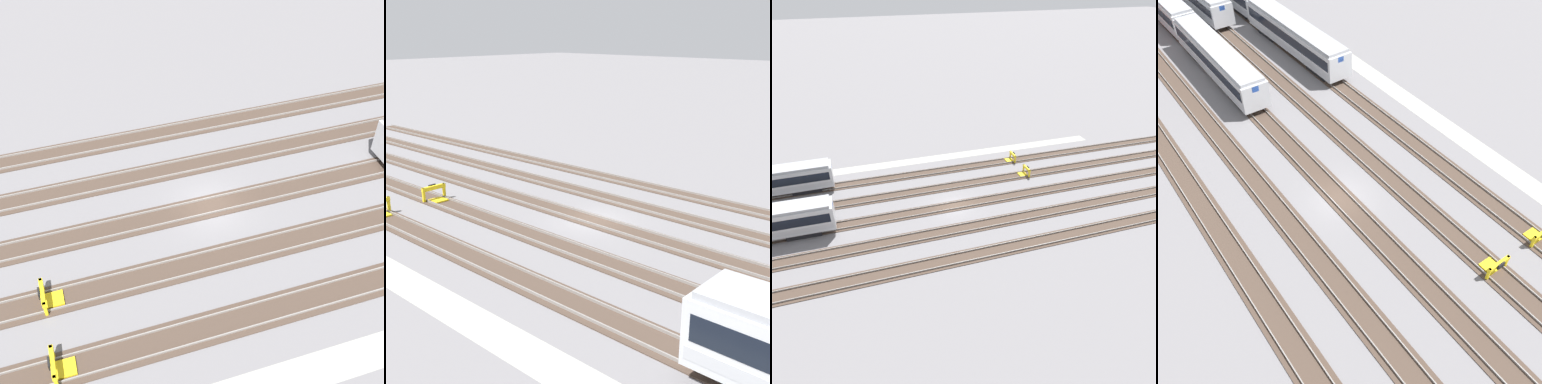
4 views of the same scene
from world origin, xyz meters
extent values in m
plane|color=slate|center=(0.00, 0.00, 0.00)|extent=(400.00, 400.00, 0.00)
cube|color=#9E9E93|center=(0.00, -13.54, 0.00)|extent=(54.00, 2.00, 0.01)
cube|color=#47382D|center=(0.00, -9.34, 0.03)|extent=(90.00, 2.23, 0.06)
cube|color=gray|center=(0.00, -8.62, 0.14)|extent=(90.00, 0.07, 0.15)
cube|color=gray|center=(0.00, -10.06, 0.14)|extent=(90.00, 0.07, 0.15)
cube|color=#47382D|center=(0.00, -4.67, 0.03)|extent=(90.00, 2.23, 0.06)
cube|color=gray|center=(0.00, -3.95, 0.14)|extent=(90.00, 0.07, 0.15)
cube|color=gray|center=(0.00, -5.39, 0.14)|extent=(90.00, 0.07, 0.15)
cube|color=#47382D|center=(0.00, 0.00, 0.03)|extent=(90.00, 2.24, 0.06)
cube|color=gray|center=(0.00, 0.72, 0.14)|extent=(90.00, 0.07, 0.15)
cube|color=gray|center=(0.00, -0.72, 0.14)|extent=(90.00, 0.07, 0.15)
cube|color=#47382D|center=(0.00, 4.67, 0.03)|extent=(90.00, 2.23, 0.06)
cube|color=gray|center=(0.00, 5.39, 0.14)|extent=(90.00, 0.07, 0.15)
cube|color=gray|center=(0.00, 3.95, 0.14)|extent=(90.00, 0.07, 0.15)
cube|color=#47382D|center=(0.00, 9.34, 0.03)|extent=(90.00, 2.23, 0.06)
cube|color=gray|center=(0.00, 10.06, 0.14)|extent=(90.00, 0.07, 0.15)
cube|color=gray|center=(0.00, 8.62, 0.14)|extent=(90.00, 0.07, 0.15)
cube|color=blue|center=(13.71, -9.53, 3.05)|extent=(0.09, 0.70, 0.56)
cube|color=yellow|center=(-12.04, -8.44, 0.57)|extent=(0.18, 0.18, 1.15)
cube|color=yellow|center=(-12.07, -3.77, 0.57)|extent=(0.18, 0.18, 1.15)
cube|color=yellow|center=(-12.07, -5.57, 0.57)|extent=(0.18, 0.18, 1.15)
cube|color=yellow|center=(-12.07, -4.67, 1.00)|extent=(0.24, 2.00, 0.30)
cube|color=yellow|center=(-11.52, -4.67, 0.09)|extent=(1.10, 1.08, 0.18)
cube|color=black|center=(-12.25, -4.67, 1.00)|extent=(0.12, 0.60, 0.44)
camera|label=1|loc=(-9.53, -25.14, 26.55)|focal=50.00mm
camera|label=2|loc=(22.49, -26.04, 12.55)|focal=50.00mm
camera|label=3|loc=(10.39, 36.76, 25.40)|focal=35.00mm
camera|label=4|loc=(-20.87, 13.82, 25.66)|focal=42.00mm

